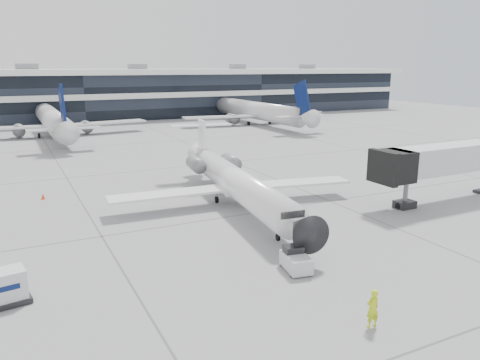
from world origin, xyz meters
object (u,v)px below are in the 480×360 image
ramp_worker (373,308)px  jet_bridge (456,158)px  regional_jet (235,181)px  cargo_uld (6,287)px  baggage_tug (296,260)px

ramp_worker → jet_bridge: bearing=-145.9°
regional_jet → ramp_worker: regional_jet is taller
jet_bridge → cargo_uld: jet_bridge is taller
baggage_tug → regional_jet: bearing=89.0°
regional_jet → jet_bridge: size_ratio=1.66×
cargo_uld → ramp_worker: bearing=-42.5°
regional_jet → cargo_uld: regional_jet is taller
jet_bridge → baggage_tug: size_ratio=6.87×
jet_bridge → cargo_uld: size_ratio=6.93×
cargo_uld → jet_bridge: bearing=-3.7°
regional_jet → ramp_worker: bearing=-91.1°
jet_bridge → regional_jet: bearing=157.6°
ramp_worker → cargo_uld: 18.06m
ramp_worker → cargo_uld: (-15.04, 10.00, -0.06)m
jet_bridge → baggage_tug: bearing=-163.6°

